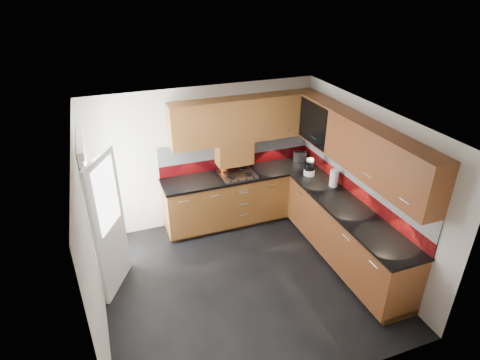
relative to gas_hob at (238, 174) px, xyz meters
name	(u,v)px	position (x,y,z in m)	size (l,w,h in m)	color
room	(244,190)	(-0.45, -1.47, 0.54)	(4.00, 3.80, 2.64)	black
base_cabinets	(289,216)	(0.62, -0.75, -0.52)	(2.70, 3.20, 0.95)	#603315
countertop	(290,191)	(0.60, -0.77, -0.04)	(2.72, 3.22, 0.04)	black
backsplash	(298,166)	(0.83, -0.54, 0.25)	(2.70, 3.20, 0.54)	maroon
upper_cabinets	(302,132)	(0.78, -0.69, 0.88)	(2.50, 3.20, 0.72)	#603315
extractor_hood	(234,152)	(0.00, 0.17, 0.32)	(0.60, 0.33, 0.40)	#603315
glass_cabinet	(321,121)	(1.26, -0.40, 0.91)	(0.32, 0.80, 0.66)	black
back_door	(100,218)	(-2.23, -0.72, 0.08)	(0.42, 1.19, 2.04)	white
gas_hob	(238,174)	(0.00, 0.00, 0.00)	(0.59, 0.51, 0.05)	silver
utensil_pot	(224,166)	(-0.17, 0.19, 0.08)	(0.12, 0.12, 0.44)	#E45315
toaster	(300,156)	(1.24, 0.14, 0.07)	(0.27, 0.22, 0.17)	silver
food_processor	(310,168)	(1.12, -0.42, 0.12)	(0.18, 0.18, 0.30)	white
paper_towel	(334,178)	(1.29, -0.90, 0.12)	(0.13, 0.13, 0.28)	white
orange_cloth	(309,173)	(1.14, -0.39, -0.01)	(0.13, 0.12, 0.01)	#F84F1B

